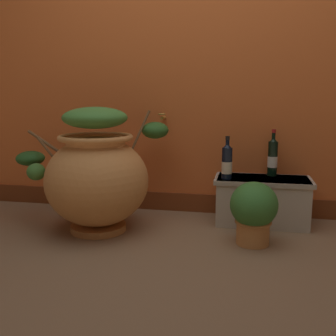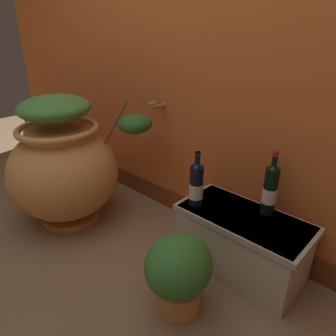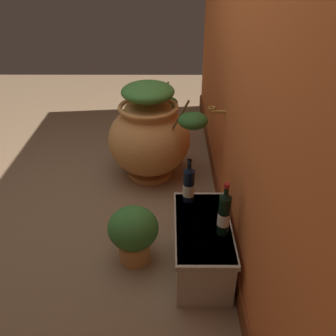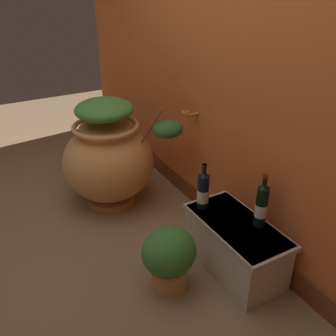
% 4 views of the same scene
% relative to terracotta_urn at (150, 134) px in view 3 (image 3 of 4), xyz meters
% --- Properties ---
extents(ground_plane, '(7.00, 7.00, 0.00)m').
position_rel_terracotta_urn_xyz_m(ground_plane, '(0.60, -0.55, -0.38)').
color(ground_plane, '#896B4C').
extents(back_wall, '(4.40, 0.33, 2.60)m').
position_rel_terracotta_urn_xyz_m(back_wall, '(0.60, 0.65, 0.91)').
color(back_wall, '#D6662D').
rests_on(back_wall, ground_plane).
extents(terracotta_urn, '(1.06, 0.78, 0.82)m').
position_rel_terracotta_urn_xyz_m(terracotta_urn, '(0.00, 0.00, 0.00)').
color(terracotta_urn, '#D68E4C').
rests_on(terracotta_urn, ground_plane).
extents(stone_ledge, '(0.66, 0.33, 0.33)m').
position_rel_terracotta_urn_xyz_m(stone_ledge, '(1.08, 0.36, -0.21)').
color(stone_ledge, beige).
rests_on(stone_ledge, ground_plane).
extents(wine_bottle_left, '(0.07, 0.07, 0.33)m').
position_rel_terracotta_urn_xyz_m(wine_bottle_left, '(1.15, 0.46, 0.08)').
color(wine_bottle_left, black).
rests_on(wine_bottle_left, stone_ledge).
extents(wine_bottle_middle, '(0.07, 0.07, 0.29)m').
position_rel_terracotta_urn_xyz_m(wine_bottle_middle, '(0.84, 0.28, 0.06)').
color(wine_bottle_middle, black).
rests_on(wine_bottle_middle, stone_ledge).
extents(potted_shrub, '(0.29, 0.31, 0.38)m').
position_rel_terracotta_urn_xyz_m(potted_shrub, '(1.02, -0.06, -0.17)').
color(potted_shrub, '#D68E4C').
rests_on(potted_shrub, ground_plane).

